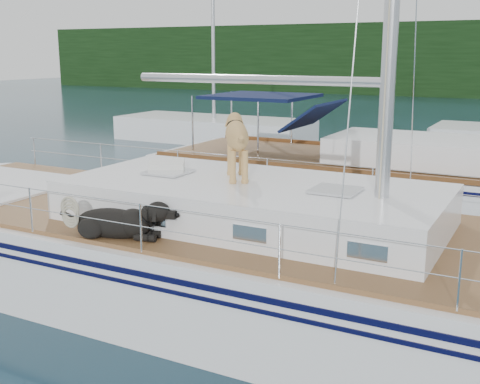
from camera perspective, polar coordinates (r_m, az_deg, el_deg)
The scene contains 4 objects.
ground at distance 9.21m, azimuth -3.38°, elevation -9.66°, with size 120.00×120.00×0.00m, color black.
main_sailboat at distance 8.92m, azimuth -2.95°, elevation -5.77°, with size 12.00×3.80×14.01m.
neighbor_sailboat at distance 14.23m, azimuth 14.08°, elevation 0.80°, with size 11.00×3.50×13.30m.
bg_boat_west at distance 24.81m, azimuth -2.47°, elevation 5.88°, with size 8.00×3.00×11.65m.
Camera 1 is at (4.44, -7.25, 3.56)m, focal length 45.00 mm.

